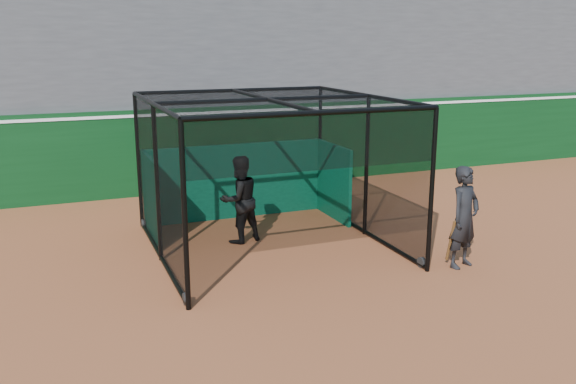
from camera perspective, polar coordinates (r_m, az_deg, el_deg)
name	(u,v)px	position (r m, az deg, el deg)	size (l,w,h in m)	color
ground	(312,294)	(11.07, 2.29, -9.56)	(120.00, 120.00, 0.00)	#964F2B
outfield_wall	(198,148)	(18.51, -8.41, 4.11)	(50.00, 0.50, 2.50)	#093614
grandstand	(169,39)	(21.93, -11.08, 13.91)	(50.00, 7.85, 8.95)	#4C4C4F
batting_cage	(268,175)	(13.11, -1.84, 1.60)	(4.86, 5.22, 3.22)	black
batter	(239,199)	(13.60, -4.57, -0.69)	(0.95, 0.74, 1.96)	black
on_deck_player	(464,217)	(12.54, 16.17, -2.29)	(0.86, 0.70, 2.05)	black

